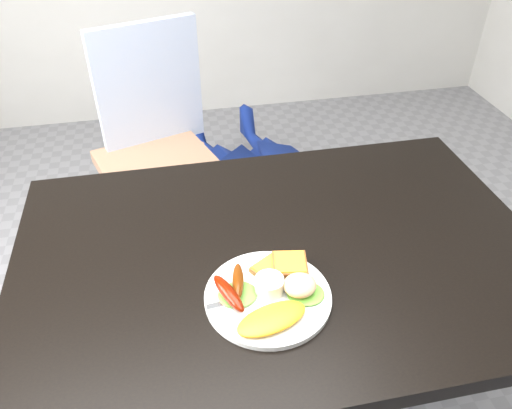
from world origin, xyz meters
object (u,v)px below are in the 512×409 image
(dining_chair, at_px, (159,167))
(plate, at_px, (268,297))
(person, at_px, (292,69))
(dining_table, at_px, (281,255))

(dining_chair, distance_m, plate, 1.08)
(dining_chair, relative_size, plate, 1.63)
(dining_chair, relative_size, person, 0.25)
(plate, bearing_deg, dining_table, 66.07)
(person, relative_size, plate, 6.46)
(dining_table, bearing_deg, plate, -113.93)
(dining_table, height_order, person, person)
(dining_chair, height_order, person, person)
(dining_table, xyz_separation_m, dining_chair, (-0.27, 0.88, -0.28))
(person, distance_m, plate, 1.00)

